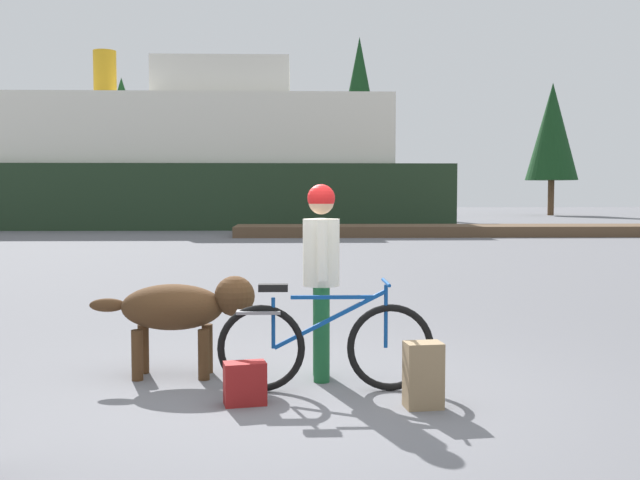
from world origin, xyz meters
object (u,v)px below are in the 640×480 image
at_px(person_cyclist, 321,262).
at_px(handbag_pannier, 245,383).
at_px(bicycle, 324,344).
at_px(dog, 183,308).
at_px(ferry_boat, 174,166).
at_px(backpack, 423,375).

distance_m(person_cyclist, handbag_pannier, 1.32).
height_order(person_cyclist, handbag_pannier, person_cyclist).
bearing_deg(bicycle, dog, 156.34).
relative_size(dog, ferry_boat, 0.06).
bearing_deg(backpack, person_cyclist, 129.28).
relative_size(person_cyclist, backpack, 3.40).
distance_m(backpack, ferry_boat, 32.24).
distance_m(backpack, handbag_pannier, 1.37).
xyz_separation_m(bicycle, person_cyclist, (-0.01, 0.42, 0.64)).
bearing_deg(handbag_pannier, bicycle, 30.43).
bearing_deg(ferry_boat, backpack, -77.51).
height_order(person_cyclist, dog, person_cyclist).
bearing_deg(person_cyclist, backpack, -50.72).
bearing_deg(ferry_boat, dog, -80.68).
relative_size(bicycle, handbag_pannier, 5.39).
bearing_deg(bicycle, person_cyclist, 91.54).
bearing_deg(handbag_pannier, person_cyclist, 51.82).
distance_m(handbag_pannier, ferry_boat, 31.85).
bearing_deg(person_cyclist, ferry_boat, 101.51).
height_order(bicycle, dog, bicycle).
relative_size(bicycle, person_cyclist, 1.04).
bearing_deg(person_cyclist, handbag_pannier, -128.18).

